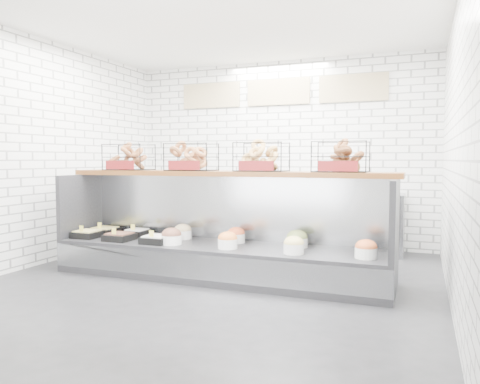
% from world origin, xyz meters
% --- Properties ---
extents(ground, '(5.50, 5.50, 0.00)m').
position_xyz_m(ground, '(0.00, 0.00, 0.00)').
color(ground, black).
rests_on(ground, ground).
extents(room_shell, '(5.02, 5.51, 3.01)m').
position_xyz_m(room_shell, '(0.00, 0.60, 2.06)').
color(room_shell, white).
rests_on(room_shell, ground).
extents(display_case, '(4.00, 0.90, 1.20)m').
position_xyz_m(display_case, '(-0.02, 0.34, 0.33)').
color(display_case, black).
rests_on(display_case, ground).
extents(bagel_shelf, '(4.10, 0.50, 0.40)m').
position_xyz_m(bagel_shelf, '(0.00, 0.52, 1.39)').
color(bagel_shelf, '#502A11').
rests_on(bagel_shelf, display_case).
extents(prep_counter, '(4.00, 0.60, 1.20)m').
position_xyz_m(prep_counter, '(-0.00, 2.43, 0.47)').
color(prep_counter, '#93969B').
rests_on(prep_counter, ground).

